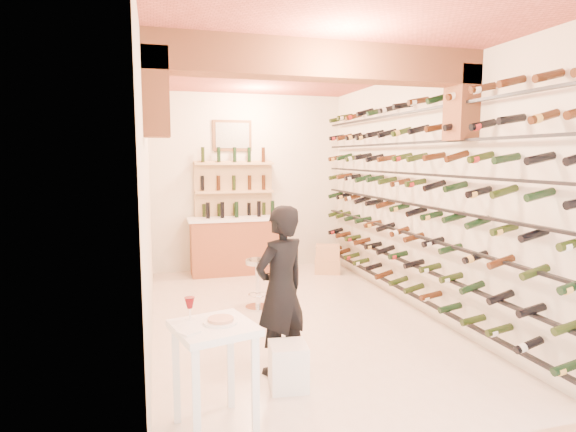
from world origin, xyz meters
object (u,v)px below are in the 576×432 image
object	(u,v)px
white_stool	(288,366)
chrome_barstool	(258,280)
back_counter	(237,244)
wine_rack	(405,196)
person	(281,290)
tasting_table	(214,343)
crate_lower	(328,266)

from	to	relation	value
white_stool	chrome_barstool	distance (m)	2.33
white_stool	back_counter	bearing A→B (deg)	86.57
back_counter	white_stool	size ratio (longest dim) A/B	4.14
wine_rack	white_stool	xyz separation A→B (m)	(-2.09, -1.74, -1.34)
back_counter	chrome_barstool	xyz separation A→B (m)	(-0.05, -2.08, -0.14)
person	chrome_barstool	world-z (taller)	person
tasting_table	crate_lower	bearing A→B (deg)	45.10
wine_rack	tasting_table	world-z (taller)	wine_rack
wine_rack	crate_lower	bearing A→B (deg)	96.96
tasting_table	person	xyz separation A→B (m)	(0.73, 0.81, 0.14)
tasting_table	person	world-z (taller)	person
wine_rack	back_counter	bearing A→B (deg)	124.66
back_counter	crate_lower	world-z (taller)	back_counter
person	chrome_barstool	xyz separation A→B (m)	(0.19, 1.97, -0.41)
tasting_table	crate_lower	world-z (taller)	tasting_table
wine_rack	crate_lower	size ratio (longest dim) A/B	12.76
crate_lower	back_counter	bearing A→B (deg)	163.99
tasting_table	chrome_barstool	bearing A→B (deg)	56.68
wine_rack	white_stool	world-z (taller)	wine_rack
white_stool	chrome_barstool	world-z (taller)	chrome_barstool
person	crate_lower	size ratio (longest dim) A/B	3.63
person	crate_lower	world-z (taller)	person
white_stool	person	xyz separation A→B (m)	(0.02, 0.35, 0.60)
wine_rack	chrome_barstool	distance (m)	2.28
wine_rack	white_stool	size ratio (longest dim) A/B	13.87
crate_lower	white_stool	bearing A→B (deg)	-114.85
chrome_barstool	wine_rack	bearing A→B (deg)	-16.91
back_counter	person	xyz separation A→B (m)	(-0.24, -4.04, 0.28)
wine_rack	white_stool	distance (m)	3.04
white_stool	person	size ratio (longest dim) A/B	0.25
back_counter	crate_lower	distance (m)	1.67
wine_rack	back_counter	xyz separation A→B (m)	(-1.83, 2.65, -1.02)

